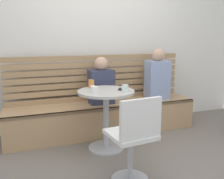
{
  "coord_description": "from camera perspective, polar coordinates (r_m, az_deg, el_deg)",
  "views": [
    {
      "loc": [
        -1.08,
        -2.08,
        1.35
      ],
      "look_at": [
        -0.07,
        0.66,
        0.75
      ],
      "focal_mm": 40.05,
      "sensor_mm": 36.0,
      "label": 1
    }
  ],
  "objects": [
    {
      "name": "ground",
      "position": [
        2.7,
        6.6,
        -18.43
      ],
      "size": [
        8.0,
        8.0,
        0.0
      ],
      "primitive_type": "plane",
      "color": "#70665B"
    },
    {
      "name": "cafe_table",
      "position": [
        3.03,
        -1.36,
        -4.34
      ],
      "size": [
        0.68,
        0.68,
        0.74
      ],
      "color": "#ADADB2",
      "rests_on": "ground"
    },
    {
      "name": "booth_backrest",
      "position": [
        3.72,
        -3.14,
        2.78
      ],
      "size": [
        2.65,
        0.04,
        0.67
      ],
      "color": "#A68157",
      "rests_on": "booth_bench"
    },
    {
      "name": "cup_espresso_small",
      "position": [
        3.0,
        -4.41,
        0.38
      ],
      "size": [
        0.06,
        0.06,
        0.05
      ],
      "primitive_type": "cylinder",
      "color": "silver",
      "rests_on": "cafe_table"
    },
    {
      "name": "person_child_left",
      "position": [
        3.51,
        -2.48,
        1.47
      ],
      "size": [
        0.34,
        0.22,
        0.66
      ],
      "color": "#333851",
      "rests_on": "booth_bench"
    },
    {
      "name": "cup_tumbler_orange",
      "position": [
        3.14,
        -4.75,
        1.31
      ],
      "size": [
        0.07,
        0.07,
        0.1
      ],
      "primitive_type": "cylinder",
      "color": "orange",
      "rests_on": "cafe_table"
    },
    {
      "name": "back_wall",
      "position": [
        3.87,
        -4.15,
        13.07
      ],
      "size": [
        5.2,
        0.1,
        2.9
      ],
      "primitive_type": "cube",
      "color": "silver",
      "rests_on": "ground"
    },
    {
      "name": "person_adult",
      "position": [
        3.81,
        10.31,
        2.88
      ],
      "size": [
        0.34,
        0.22,
        0.76
      ],
      "color": "#8C9EC6",
      "rests_on": "booth_bench"
    },
    {
      "name": "booth_bench",
      "position": [
        3.63,
        -1.91,
        -6.5
      ],
      "size": [
        2.7,
        0.52,
        0.44
      ],
      "color": "tan",
      "rests_on": "ground"
    },
    {
      "name": "phone_on_table",
      "position": [
        3.04,
        2.13,
        0.11
      ],
      "size": [
        0.13,
        0.16,
        0.01
      ],
      "primitive_type": "cube",
      "rotation": [
        0.0,
        0.0,
        2.6
      ],
      "color": "black",
      "rests_on": "cafe_table"
    },
    {
      "name": "white_chair",
      "position": [
        2.33,
        5.06,
        -10.81
      ],
      "size": [
        0.44,
        0.44,
        0.85
      ],
      "color": "#ADADB2",
      "rests_on": "ground"
    },
    {
      "name": "cup_glass_short",
      "position": [
        2.91,
        3.01,
        0.3
      ],
      "size": [
        0.08,
        0.08,
        0.08
      ],
      "primitive_type": "cylinder",
      "color": "silver",
      "rests_on": "cafe_table"
    },
    {
      "name": "cup_ceramic_white",
      "position": [
        2.85,
        -4.0,
        -0.03
      ],
      "size": [
        0.08,
        0.08,
        0.07
      ],
      "primitive_type": "cylinder",
      "color": "white",
      "rests_on": "cafe_table"
    }
  ]
}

